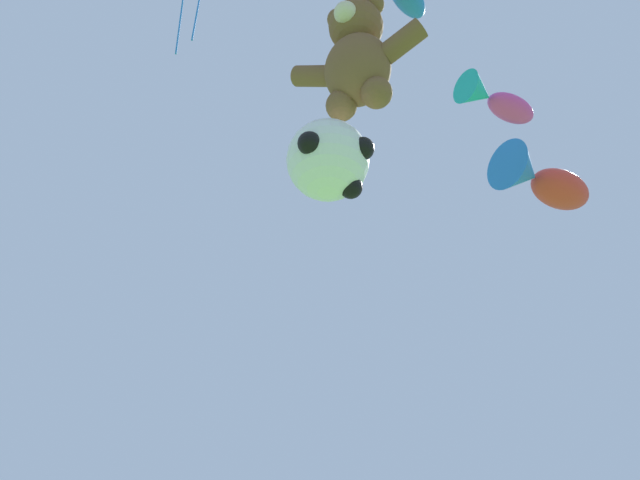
% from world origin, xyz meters
% --- Properties ---
extents(teddy_bear_kite, '(2.04, 0.90, 2.07)m').
position_xyz_m(teddy_bear_kite, '(1.07, 3.49, 9.04)').
color(teddy_bear_kite, brown).
extents(soccer_ball_kite, '(1.15, 1.15, 1.06)m').
position_xyz_m(soccer_ball_kite, '(0.70, 3.33, 7.24)').
color(soccer_ball_kite, white).
extents(fish_kite_magenta, '(1.21, 1.55, 0.60)m').
position_xyz_m(fish_kite_magenta, '(2.34, 6.15, 9.83)').
color(fish_kite_magenta, '#E53F9E').
extents(fish_kite_crimson, '(1.78, 2.25, 0.99)m').
position_xyz_m(fish_kite_crimson, '(2.53, 8.39, 9.59)').
color(fish_kite_crimson, red).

